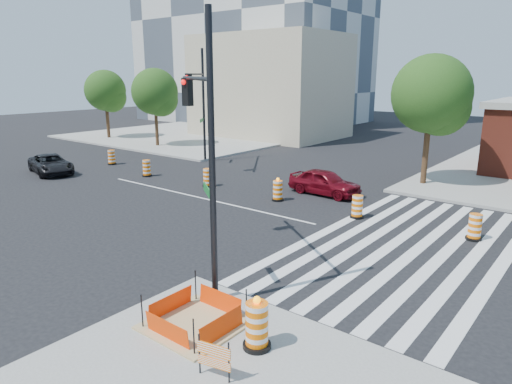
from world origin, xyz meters
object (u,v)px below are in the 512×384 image
signal_pole_se (202,128)px  signal_pole_nw (199,96)px  red_coupe (325,182)px  dark_suv (51,164)px

signal_pole_se → signal_pole_nw: bearing=-7.8°
red_coupe → signal_pole_se: signal_pole_se is taller
signal_pole_se → signal_pole_nw: (-13.23, 12.92, 0.10)m
dark_suv → red_coupe: bearing=-54.5°
dark_suv → signal_pole_nw: bearing=-21.1°
signal_pole_se → red_coupe: bearing=-41.4°
dark_suv → signal_pole_se: bearing=-90.4°
dark_suv → signal_pole_se: signal_pole_se is taller
dark_suv → signal_pole_nw: 10.57m
dark_suv → signal_pole_nw: size_ratio=0.56×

